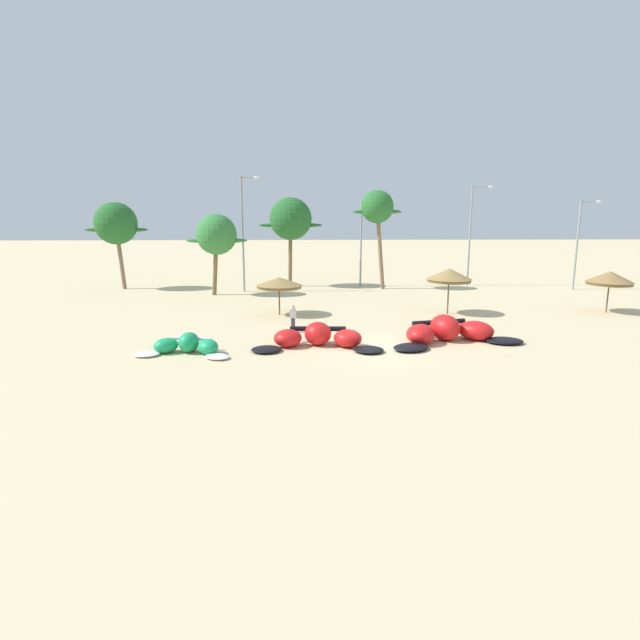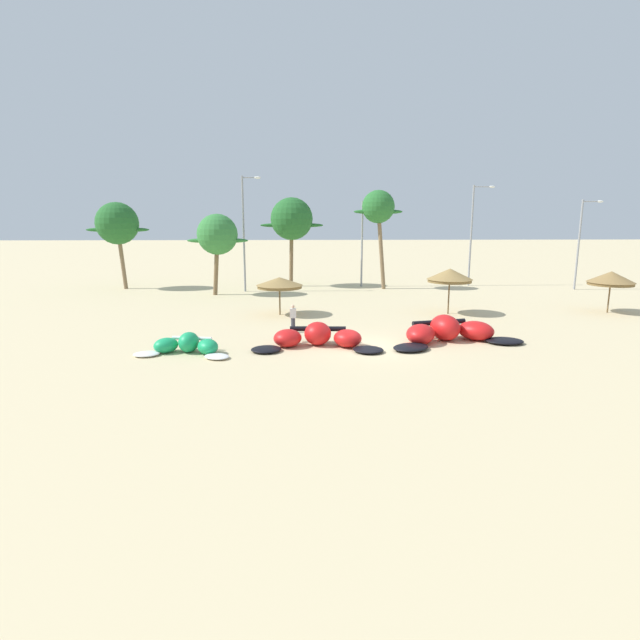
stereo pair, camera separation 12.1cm
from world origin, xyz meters
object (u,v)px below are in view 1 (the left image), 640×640
at_px(beach_umbrella_near_van, 279,283).
at_px(palm_leftmost, 116,224).
at_px(lamppost_west, 244,229).
at_px(lamppost_west_center, 363,238).
at_px(person_by_umbrellas, 293,318).
at_px(kite_left_of_center, 448,332).
at_px(lamppost_east, 579,239).
at_px(kite_far_left, 187,346).
at_px(beach_umbrella_near_palms, 610,278).
at_px(kite_left, 318,338).
at_px(beach_umbrella_middle, 449,275).
at_px(palm_center_left, 377,208).
at_px(lamppost_east_center, 472,230).
at_px(palm_left, 216,235).
at_px(palm_left_of_gap, 291,219).

bearing_deg(beach_umbrella_near_van, palm_leftmost, 138.64).
relative_size(lamppost_west, lamppost_west_center, 1.25).
xyz_separation_m(person_by_umbrellas, lamppost_west_center, (6.42, 19.84, 3.77)).
xyz_separation_m(kite_left_of_center, lamppost_east, (17.52, 19.54, 4.06)).
xyz_separation_m(kite_far_left, beach_umbrella_near_palms, (26.88, 9.91, 2.03)).
height_order(kite_left, beach_umbrella_near_palms, beach_umbrella_near_palms).
height_order(beach_umbrella_middle, palm_center_left, palm_center_left).
bearing_deg(palm_leftmost, beach_umbrella_near_palms, -19.48).
distance_m(person_by_umbrellas, lamppost_west, 18.02).
bearing_deg(kite_left, palm_center_left, 74.04).
height_order(kite_far_left, palm_leftmost, palm_leftmost).
bearing_deg(beach_umbrella_near_palms, beach_umbrella_near_van, -179.98).
distance_m(kite_left_of_center, lamppost_east_center, 24.74).
relative_size(palm_left, lamppost_east_center, 0.72).
distance_m(beach_umbrella_middle, palm_leftmost, 30.27).
distance_m(palm_left_of_gap, lamppost_east, 26.53).
height_order(palm_leftmost, lamppost_west_center, lamppost_west_center).
bearing_deg(beach_umbrella_near_palms, palm_left, 161.72).
xyz_separation_m(palm_left, lamppost_west_center, (13.01, 4.99, -0.48)).
relative_size(beach_umbrella_near_van, palm_left, 0.46).
bearing_deg(kite_left, beach_umbrella_near_palms, 23.29).
relative_size(kite_left, palm_leftmost, 0.87).
xyz_separation_m(kite_left_of_center, palm_left, (-14.90, 17.37, 4.55)).
height_order(palm_left_of_gap, lamppost_east_center, lamppost_east_center).
bearing_deg(kite_far_left, kite_left, 9.69).
distance_m(beach_umbrella_near_van, palm_leftmost, 20.75).
bearing_deg(lamppost_west_center, kite_left, -102.42).
bearing_deg(person_by_umbrellas, lamppost_west_center, 72.08).
bearing_deg(lamppost_east_center, palm_center_left, -167.91).
xyz_separation_m(palm_center_left, lamppost_west, (-11.95, -1.34, -1.78)).
distance_m(palm_left_of_gap, palm_center_left, 8.23).
bearing_deg(kite_left, palm_left, 113.48).
distance_m(kite_far_left, palm_left, 19.91).
bearing_deg(palm_center_left, kite_far_left, -119.06).
height_order(palm_leftmost, lamppost_west, lamppost_west).
height_order(kite_far_left, palm_left_of_gap, palm_left_of_gap).
bearing_deg(palm_leftmost, beach_umbrella_near_van, -41.36).
bearing_deg(person_by_umbrellas, palm_left, 113.94).
xyz_separation_m(kite_left_of_center, beach_umbrella_near_van, (-9.30, 7.99, 1.67)).
relative_size(kite_left, beach_umbrella_near_palms, 2.24).
distance_m(kite_left, beach_umbrella_near_van, 9.27).
distance_m(beach_umbrella_near_palms, lamppost_east_center, 15.75).
bearing_deg(lamppost_east, palm_center_left, 176.54).
bearing_deg(lamppost_east_center, beach_umbrella_near_van, -140.67).
height_order(palm_center_left, lamppost_east, palm_center_left).
bearing_deg(palm_left_of_gap, person_by_umbrellas, -88.74).
distance_m(beach_umbrella_near_van, lamppost_west_center, 16.35).
height_order(kite_left, palm_leftmost, palm_leftmost).
distance_m(beach_umbrella_near_palms, person_by_umbrellas, 22.53).
distance_m(palm_center_left, lamppost_west_center, 3.40).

